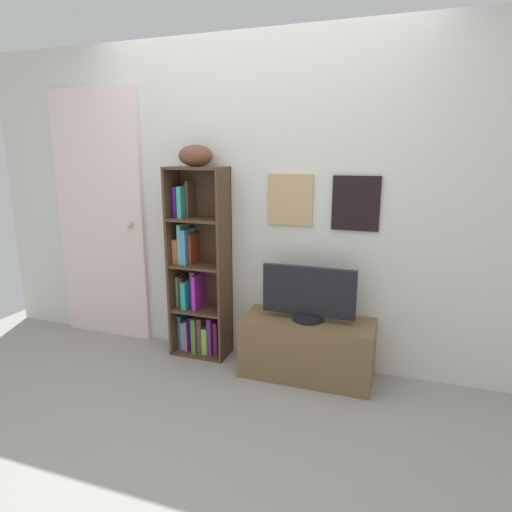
{
  "coord_description": "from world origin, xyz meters",
  "views": [
    {
      "loc": [
        1.06,
        -1.95,
        1.58
      ],
      "look_at": [
        0.09,
        0.85,
        0.88
      ],
      "focal_mm": 30.43,
      "sensor_mm": 36.0,
      "label": 1
    }
  ],
  "objects_px": {
    "bookshelf": "(197,278)",
    "tv_stand": "(307,348)",
    "door": "(101,218)",
    "football": "(196,156)",
    "television": "(309,295)"
  },
  "relations": [
    {
      "from": "bookshelf",
      "to": "door",
      "type": "xyz_separation_m",
      "value": [
        -0.94,
        0.07,
        0.43
      ]
    },
    {
      "from": "tv_stand",
      "to": "television",
      "type": "relative_size",
      "value": 1.42
    },
    {
      "from": "football",
      "to": "door",
      "type": "bearing_deg",
      "value": 174.01
    },
    {
      "from": "football",
      "to": "television",
      "type": "bearing_deg",
      "value": -4.95
    },
    {
      "from": "bookshelf",
      "to": "tv_stand",
      "type": "relative_size",
      "value": 1.59
    },
    {
      "from": "bookshelf",
      "to": "door",
      "type": "bearing_deg",
      "value": 175.43
    },
    {
      "from": "tv_stand",
      "to": "football",
      "type": "bearing_deg",
      "value": 174.97
    },
    {
      "from": "tv_stand",
      "to": "door",
      "type": "distance_m",
      "value": 2.04
    },
    {
      "from": "door",
      "to": "tv_stand",
      "type": "bearing_deg",
      "value": -5.53
    },
    {
      "from": "football",
      "to": "door",
      "type": "relative_size",
      "value": 0.12
    },
    {
      "from": "bookshelf",
      "to": "television",
      "type": "height_order",
      "value": "bookshelf"
    },
    {
      "from": "television",
      "to": "door",
      "type": "distance_m",
      "value": 1.91
    },
    {
      "from": "bookshelf",
      "to": "tv_stand",
      "type": "distance_m",
      "value": 1.01
    },
    {
      "from": "football",
      "to": "door",
      "type": "height_order",
      "value": "door"
    },
    {
      "from": "television",
      "to": "bookshelf",
      "type": "bearing_deg",
      "value": 173.56
    }
  ]
}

